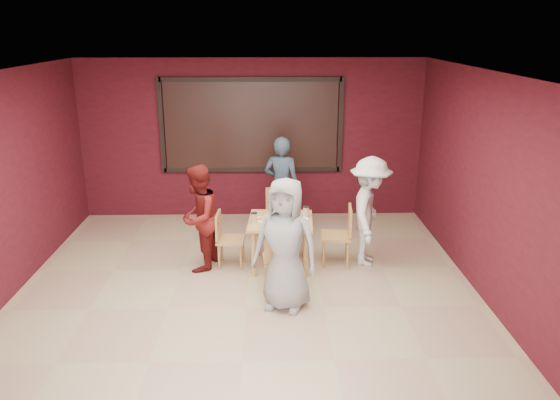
{
  "coord_description": "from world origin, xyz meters",
  "views": [
    {
      "loc": [
        0.28,
        -5.99,
        3.32
      ],
      "look_at": [
        0.45,
        1.23,
        1.0
      ],
      "focal_mm": 35.0,
      "sensor_mm": 36.0,
      "label": 1
    }
  ],
  "objects_px": {
    "chair_left": "(226,236)",
    "dining_table": "(280,225)",
    "diner_right": "(370,212)",
    "diner_left": "(198,218)",
    "chair_front": "(280,257)",
    "chair_back": "(281,213)",
    "chair_right": "(341,232)",
    "diner_front": "(285,245)",
    "diner_back": "(282,186)"
  },
  "relations": [
    {
      "from": "dining_table",
      "to": "chair_front",
      "type": "height_order",
      "value": "dining_table"
    },
    {
      "from": "dining_table",
      "to": "diner_left",
      "type": "xyz_separation_m",
      "value": [
        -1.15,
        -0.04,
        0.13
      ]
    },
    {
      "from": "chair_right",
      "to": "diner_right",
      "type": "relative_size",
      "value": 0.55
    },
    {
      "from": "diner_back",
      "to": "diner_left",
      "type": "distance_m",
      "value": 1.82
    },
    {
      "from": "chair_right",
      "to": "diner_front",
      "type": "relative_size",
      "value": 0.53
    },
    {
      "from": "chair_front",
      "to": "chair_left",
      "type": "distance_m",
      "value": 1.12
    },
    {
      "from": "diner_front",
      "to": "diner_right",
      "type": "height_order",
      "value": "diner_front"
    },
    {
      "from": "chair_front",
      "to": "diner_left",
      "type": "xyz_separation_m",
      "value": [
        -1.12,
        0.76,
        0.27
      ]
    },
    {
      "from": "chair_back",
      "to": "diner_right",
      "type": "xyz_separation_m",
      "value": [
        1.24,
        -0.77,
        0.28
      ]
    },
    {
      "from": "chair_back",
      "to": "chair_right",
      "type": "distance_m",
      "value": 1.16
    },
    {
      "from": "dining_table",
      "to": "chair_right",
      "type": "bearing_deg",
      "value": 3.24
    },
    {
      "from": "dining_table",
      "to": "chair_left",
      "type": "relative_size",
      "value": 1.18
    },
    {
      "from": "diner_front",
      "to": "dining_table",
      "type": "bearing_deg",
      "value": 111.38
    },
    {
      "from": "diner_front",
      "to": "diner_left",
      "type": "bearing_deg",
      "value": 155.4
    },
    {
      "from": "chair_left",
      "to": "diner_right",
      "type": "relative_size",
      "value": 0.51
    },
    {
      "from": "dining_table",
      "to": "chair_left",
      "type": "height_order",
      "value": "dining_table"
    },
    {
      "from": "dining_table",
      "to": "chair_left",
      "type": "distance_m",
      "value": 0.8
    },
    {
      "from": "diner_right",
      "to": "chair_right",
      "type": "bearing_deg",
      "value": 108.64
    },
    {
      "from": "chair_front",
      "to": "diner_back",
      "type": "xyz_separation_m",
      "value": [
        0.08,
        2.13,
        0.33
      ]
    },
    {
      "from": "dining_table",
      "to": "diner_left",
      "type": "bearing_deg",
      "value": -178.25
    },
    {
      "from": "dining_table",
      "to": "chair_right",
      "type": "distance_m",
      "value": 0.88
    },
    {
      "from": "dining_table",
      "to": "diner_back",
      "type": "xyz_separation_m",
      "value": [
        0.05,
        1.34,
        0.19
      ]
    },
    {
      "from": "dining_table",
      "to": "diner_front",
      "type": "distance_m",
      "value": 1.21
    },
    {
      "from": "chair_front",
      "to": "diner_right",
      "type": "relative_size",
      "value": 0.54
    },
    {
      "from": "dining_table",
      "to": "chair_back",
      "type": "distance_m",
      "value": 0.86
    },
    {
      "from": "chair_right",
      "to": "diner_front",
      "type": "bearing_deg",
      "value": -124.14
    },
    {
      "from": "chair_left",
      "to": "diner_back",
      "type": "distance_m",
      "value": 1.58
    },
    {
      "from": "chair_front",
      "to": "dining_table",
      "type": "bearing_deg",
      "value": 87.92
    },
    {
      "from": "chair_left",
      "to": "dining_table",
      "type": "bearing_deg",
      "value": -2.75
    },
    {
      "from": "chair_front",
      "to": "diner_front",
      "type": "relative_size",
      "value": 0.52
    },
    {
      "from": "dining_table",
      "to": "diner_back",
      "type": "bearing_deg",
      "value": 87.8
    },
    {
      "from": "dining_table",
      "to": "diner_front",
      "type": "xyz_separation_m",
      "value": [
        0.03,
        -1.19,
        0.2
      ]
    },
    {
      "from": "chair_right",
      "to": "diner_back",
      "type": "bearing_deg",
      "value": 122.56
    },
    {
      "from": "dining_table",
      "to": "diner_right",
      "type": "bearing_deg",
      "value": 3.45
    },
    {
      "from": "diner_back",
      "to": "diner_right",
      "type": "distance_m",
      "value": 1.75
    },
    {
      "from": "chair_front",
      "to": "diner_front",
      "type": "distance_m",
      "value": 0.53
    },
    {
      "from": "dining_table",
      "to": "diner_front",
      "type": "relative_size",
      "value": 0.58
    },
    {
      "from": "dining_table",
      "to": "chair_back",
      "type": "relative_size",
      "value": 1.05
    },
    {
      "from": "chair_front",
      "to": "diner_left",
      "type": "distance_m",
      "value": 1.38
    },
    {
      "from": "diner_back",
      "to": "diner_left",
      "type": "height_order",
      "value": "diner_back"
    },
    {
      "from": "chair_front",
      "to": "diner_front",
      "type": "bearing_deg",
      "value": -81.53
    },
    {
      "from": "dining_table",
      "to": "chair_front",
      "type": "relative_size",
      "value": 1.11
    },
    {
      "from": "chair_back",
      "to": "diner_front",
      "type": "height_order",
      "value": "diner_front"
    },
    {
      "from": "dining_table",
      "to": "diner_left",
      "type": "relative_size",
      "value": 0.63
    },
    {
      "from": "dining_table",
      "to": "chair_front",
      "type": "distance_m",
      "value": 0.81
    },
    {
      "from": "chair_front",
      "to": "chair_left",
      "type": "height_order",
      "value": "chair_front"
    },
    {
      "from": "chair_front",
      "to": "diner_left",
      "type": "bearing_deg",
      "value": 145.79
    },
    {
      "from": "diner_back",
      "to": "diner_left",
      "type": "xyz_separation_m",
      "value": [
        -1.2,
        -1.37,
        -0.06
      ]
    },
    {
      "from": "diner_front",
      "to": "diner_right",
      "type": "relative_size",
      "value": 1.04
    },
    {
      "from": "diner_front",
      "to": "diner_back",
      "type": "relative_size",
      "value": 1.01
    }
  ]
}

